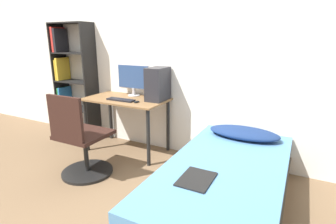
# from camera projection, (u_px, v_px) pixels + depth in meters

# --- Properties ---
(ground_plane) EXTENTS (14.00, 14.00, 0.00)m
(ground_plane) POSITION_uv_depth(u_px,v_px,m) (99.00, 206.00, 2.40)
(ground_plane) COLOR brown
(wall_back) EXTENTS (8.00, 0.05, 2.50)m
(wall_back) POSITION_uv_depth(u_px,v_px,m) (171.00, 57.00, 3.33)
(wall_back) COLOR silver
(wall_back) RESTS_ON ground_plane
(desk) EXTENTS (1.08, 0.60, 0.73)m
(desk) POSITION_uv_depth(u_px,v_px,m) (126.00, 107.00, 3.44)
(desk) COLOR brown
(desk) RESTS_ON ground_plane
(bookshelf) EXTENTS (0.65, 0.29, 1.70)m
(bookshelf) POSITION_uv_depth(u_px,v_px,m) (71.00, 83.00, 4.03)
(bookshelf) COLOR black
(bookshelf) RESTS_ON ground_plane
(office_chair) EXTENTS (0.57, 0.57, 0.94)m
(office_chair) POSITION_uv_depth(u_px,v_px,m) (81.00, 145.00, 2.85)
(office_chair) COLOR black
(office_chair) RESTS_ON ground_plane
(bed) EXTENTS (0.98, 1.96, 0.44)m
(bed) POSITION_uv_depth(u_px,v_px,m) (224.00, 188.00, 2.29)
(bed) COLOR #4C3D2D
(bed) RESTS_ON ground_plane
(pillow) EXTENTS (0.75, 0.36, 0.11)m
(pillow) POSITION_uv_depth(u_px,v_px,m) (244.00, 133.00, 2.83)
(pillow) COLOR navy
(pillow) RESTS_ON bed
(magazine) EXTENTS (0.24, 0.32, 0.01)m
(magazine) POSITION_uv_depth(u_px,v_px,m) (196.00, 179.00, 2.00)
(magazine) COLOR black
(magazine) RESTS_ON bed
(monitor) EXTENTS (0.50, 0.17, 0.42)m
(monitor) POSITION_uv_depth(u_px,v_px,m) (133.00, 78.00, 3.52)
(monitor) COLOR #B7B7BC
(monitor) RESTS_ON desk
(keyboard) EXTENTS (0.37, 0.11, 0.02)m
(keyboard) POSITION_uv_depth(u_px,v_px,m) (121.00, 100.00, 3.30)
(keyboard) COLOR black
(keyboard) RESTS_ON desk
(pc_tower) EXTENTS (0.21, 0.33, 0.41)m
(pc_tower) POSITION_uv_depth(u_px,v_px,m) (158.00, 84.00, 3.27)
(pc_tower) COLOR #232328
(pc_tower) RESTS_ON desk
(mouse) EXTENTS (0.06, 0.09, 0.02)m
(mouse) POSITION_uv_depth(u_px,v_px,m) (137.00, 102.00, 3.19)
(mouse) COLOR black
(mouse) RESTS_ON desk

